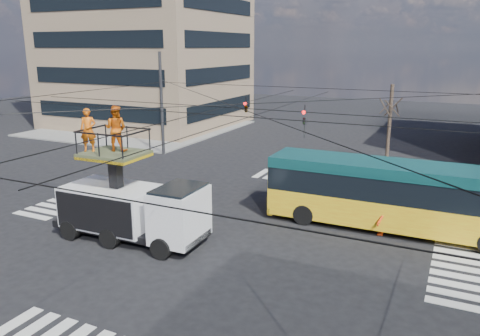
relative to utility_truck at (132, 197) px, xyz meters
name	(u,v)px	position (x,y,z in m)	size (l,w,h in m)	color
ground	(230,230)	(3.37, 2.83, -1.99)	(120.00, 120.00, 0.00)	black
sidewalk_nw	(141,128)	(-17.63, 23.83, -1.93)	(18.00, 18.00, 0.12)	slate
crosswalks	(230,230)	(3.37, 2.83, -1.98)	(22.40, 22.40, 0.02)	silver
overhead_network	(232,139)	(3.30, 3.23, 2.30)	(24.24, 24.24, 8.00)	#2D2D30
tree_a	(391,106)	(8.37, 16.33, 2.64)	(2.00, 2.00, 6.00)	#382B21
utility_truck	(132,197)	(0.00, 0.00, 0.00)	(7.05, 2.78, 5.92)	black
city_bus	(402,195)	(10.55, 6.22, -0.26)	(12.40, 2.71, 3.20)	orange
traffic_cone	(75,220)	(-3.46, 0.00, -1.61)	(0.36, 0.36, 0.76)	#FE1E0A
worker_ground	(133,202)	(-1.67, 2.13, -1.09)	(1.05, 0.44, 1.79)	#E25A0E
flagger	(381,214)	(9.81, 5.33, -1.01)	(1.27, 0.73, 1.96)	#FF4310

